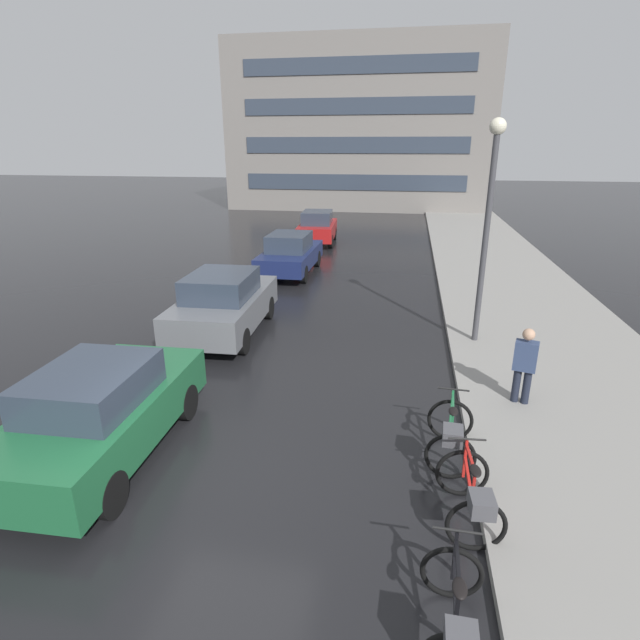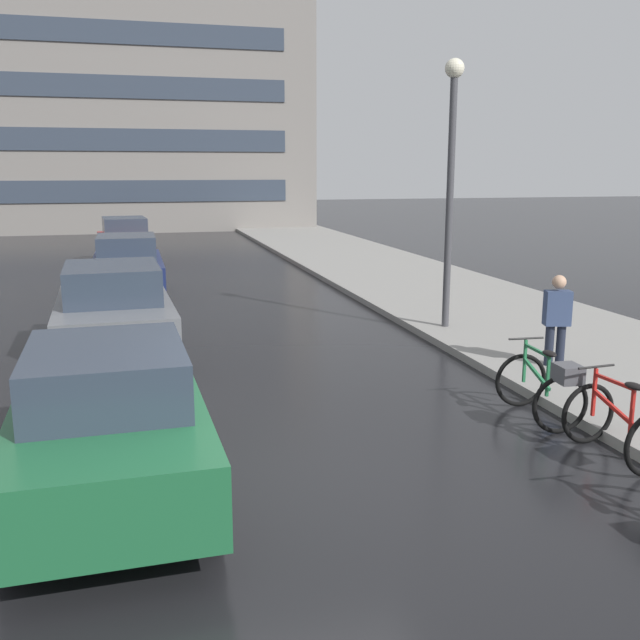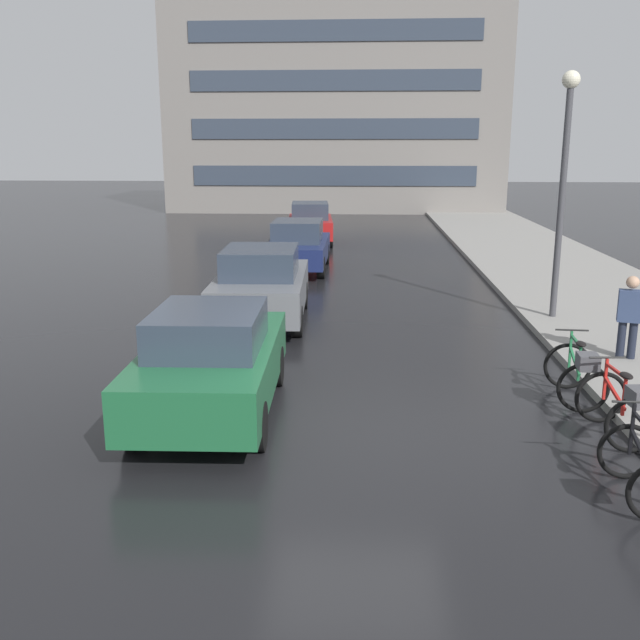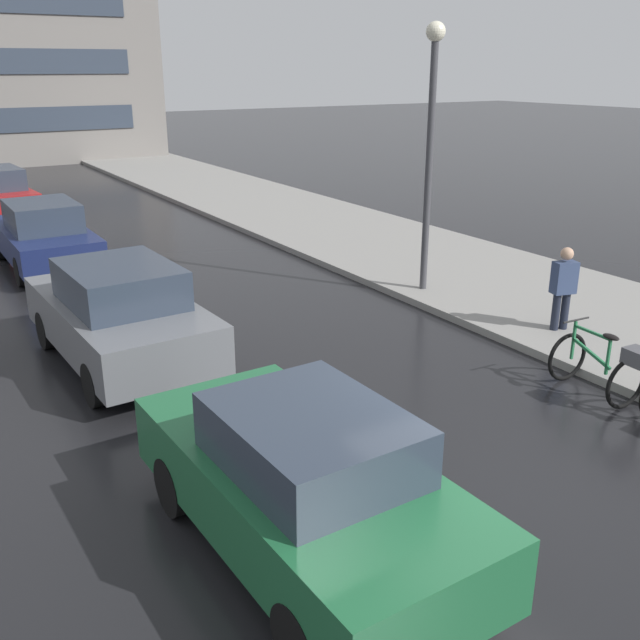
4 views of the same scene
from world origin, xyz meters
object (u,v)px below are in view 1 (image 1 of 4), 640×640
Objects in this scene: bicycle_second at (471,497)px; car_red at (317,227)px; car_green at (101,412)px; streetlamp at (489,208)px; car_navy at (290,254)px; bicycle_nearest at (456,617)px; pedestrian at (524,365)px; bicycle_third at (451,435)px; car_grey at (224,304)px.

bicycle_second is 19.93m from car_red.
car_green is 18.51m from car_red.
streetlamp is at bearing -63.64° from car_red.
car_navy is 0.81× the size of streetlamp.
bicycle_nearest is at bearing -97.68° from streetlamp.
pedestrian is at bearing 69.69° from bicycle_second.
car_navy is at bearing 114.49° from bicycle_third.
car_green is at bearing -157.98° from pedestrian.
car_red is 17.14m from pedestrian.
bicycle_third is at bearing 96.44° from bicycle_second.
pedestrian is at bearing -22.49° from car_grey.
bicycle_nearest is 0.25× the size of streetlamp.
bicycle_second is 0.32× the size of car_navy.
pedestrian is (6.63, -9.45, 0.13)m from car_navy.
streetlamp is (0.95, 5.14, 2.85)m from bicycle_third.
car_red is (-0.09, 6.32, 0.04)m from car_navy.
car_green is (-5.36, -0.75, 0.29)m from bicycle_third.
car_grey is 1.00× the size of car_navy.
pedestrian is 4.01m from streetlamp.
bicycle_third is 7.27m from car_grey.
car_grey reaches higher than bicycle_third.
car_green reaches higher than bicycle_nearest.
car_green is 5.57m from car_grey.
car_grey is (-5.25, 8.00, 0.36)m from bicycle_nearest.
car_red is 2.45× the size of pedestrian.
car_green is 9.00m from streetlamp.
streetlamp is at bearing 2.80° from car_grey.
pedestrian is at bearing 72.96° from bicycle_nearest.
car_green is at bearing -90.18° from car_red.
streetlamp is (6.17, -6.31, 2.57)m from car_navy.
car_red is at bearing 90.81° from car_navy.
car_navy is at bearing 109.04° from bicycle_nearest.
car_grey reaches higher than car_green.
bicycle_third reaches higher than bicycle_second.
car_grey is (-0.06, 5.57, 0.03)m from car_green.
bicycle_second is 0.35× the size of car_red.
bicycle_third is at bearing -125.38° from pedestrian.
streetlamp reaches higher than car_red.
car_green is at bearing 173.21° from bicycle_second.
bicycle_third reaches higher than bicycle_nearest.
car_red is at bearing 113.08° from pedestrian.
car_red reaches higher than car_green.
pedestrian is at bearing -66.92° from car_red.
car_navy is at bearing 89.30° from car_green.
pedestrian is 0.30× the size of streetlamp.
car_grey is at bearing 123.30° from bicycle_nearest.
car_grey is 1.08× the size of car_red.
bicycle_nearest is 0.94× the size of bicycle_third.
car_grey reaches higher than bicycle_second.
car_grey is at bearing 131.86° from bicycle_second.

